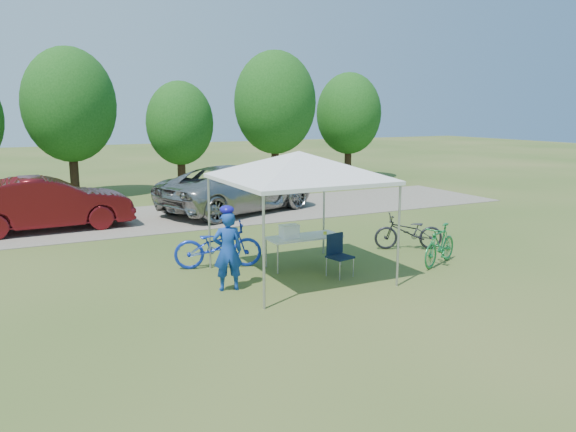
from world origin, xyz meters
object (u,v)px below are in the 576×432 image
object	(u,v)px
bike_green	(440,245)
bike_dark	(409,232)
minivan	(238,188)
bike_blue	(218,245)
folding_table	(304,238)
folding_chair	(337,251)
cyclist	(228,251)
cooler	(289,231)
sedan	(48,204)

from	to	relation	value
bike_green	bike_dark	xyz separation A→B (m)	(0.29, 1.51, -0.01)
minivan	bike_blue	bearing A→B (deg)	134.93
folding_table	folding_chair	size ratio (longest dim) A/B	1.89
cyclist	bike_green	size ratio (longest dim) A/B	1.02
folding_chair	bike_green	xyz separation A→B (m)	(2.58, -0.36, -0.06)
bike_blue	cooler	bearing A→B (deg)	-102.06
folding_table	sedan	bearing A→B (deg)	125.96
cyclist	bike_green	bearing A→B (deg)	-173.73
bike_blue	sedan	size ratio (longest dim) A/B	0.41
minivan	bike_green	bearing A→B (deg)	171.00
folding_table	bike_green	world-z (taller)	bike_green
bike_blue	folding_chair	bearing A→B (deg)	-113.12
folding_table	folding_chair	distance (m)	1.03
cooler	cyclist	size ratio (longest dim) A/B	0.26
folding_table	bike_dark	xyz separation A→B (m)	(3.19, 0.18, -0.20)
folding_table	minivan	bearing A→B (deg)	79.96
sedan	folding_chair	bearing A→B (deg)	-148.19
sedan	bike_blue	bearing A→B (deg)	-154.78
minivan	cyclist	bearing A→B (deg)	137.30
bike_blue	minivan	size ratio (longest dim) A/B	0.34
folding_chair	minivan	world-z (taller)	minivan
folding_chair	cyclist	size ratio (longest dim) A/B	0.57
folding_table	minivan	size ratio (longest dim) A/B	0.29
cooler	folding_table	bearing A→B (deg)	-0.00
folding_chair	bike_dark	world-z (taller)	bike_dark
cyclist	bike_blue	bearing A→B (deg)	-91.45
minivan	bike_dark	bearing A→B (deg)	175.42
folding_chair	cyclist	distance (m)	2.52
minivan	sedan	bearing A→B (deg)	74.01
bike_dark	sedan	size ratio (longest dim) A/B	0.36
folding_chair	minivan	distance (m)	8.30
folding_table	bike_green	distance (m)	3.19
bike_blue	bike_green	bearing A→B (deg)	-97.92
cooler	bike_dark	bearing A→B (deg)	2.87
cyclist	bike_green	world-z (taller)	cyclist
cooler	sedan	world-z (taller)	sedan
folding_chair	minivan	xyz separation A→B (m)	(0.97, 8.24, 0.30)
cyclist	folding_table	bearing A→B (deg)	-146.93
folding_table	bike_dark	world-z (taller)	bike_dark
folding_chair	cyclist	bearing A→B (deg)	165.12
folding_chair	sedan	xyz separation A→B (m)	(-5.31, 7.85, 0.28)
bike_blue	sedan	world-z (taller)	sedan
folding_chair	cooler	size ratio (longest dim) A/B	2.19
bike_green	bike_blue	bearing A→B (deg)	-138.74
cyclist	minivan	xyz separation A→B (m)	(3.48, 8.14, 0.03)
bike_dark	cyclist	bearing A→B (deg)	-53.34
cooler	cyclist	distance (m)	2.01
bike_blue	minivan	distance (m)	7.21
cooler	bike_dark	xyz separation A→B (m)	(3.56, 0.18, -0.40)
cyclist	folding_chair	bearing A→B (deg)	-170.86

